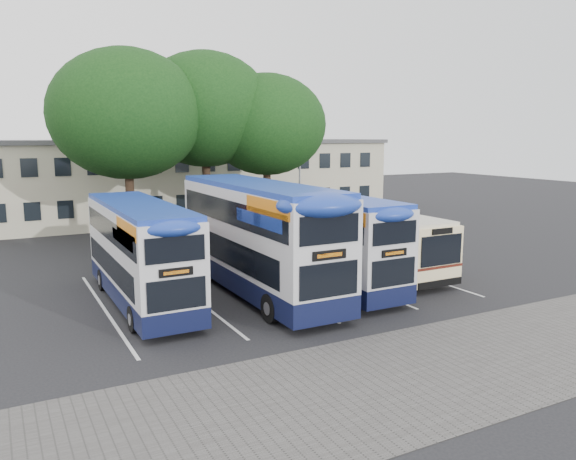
# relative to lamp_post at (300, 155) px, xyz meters

# --- Properties ---
(ground) EXTENTS (120.00, 120.00, 0.00)m
(ground) POSITION_rel_lamp_post_xyz_m (-6.00, -19.97, -5.08)
(ground) COLOR black
(ground) RESTS_ON ground
(paving_strip) EXTENTS (40.00, 6.00, 0.01)m
(paving_strip) POSITION_rel_lamp_post_xyz_m (-8.00, -24.97, -5.08)
(paving_strip) COLOR #595654
(paving_strip) RESTS_ON ground
(bay_lines) EXTENTS (14.12, 11.00, 0.01)m
(bay_lines) POSITION_rel_lamp_post_xyz_m (-9.75, -14.97, -5.08)
(bay_lines) COLOR silver
(bay_lines) RESTS_ON ground
(depot_building) EXTENTS (32.40, 8.40, 6.20)m
(depot_building) POSITION_rel_lamp_post_xyz_m (-6.00, 7.02, -1.93)
(depot_building) COLOR #BAAF96
(depot_building) RESTS_ON ground
(lamp_post) EXTENTS (0.25, 1.05, 9.06)m
(lamp_post) POSITION_rel_lamp_post_xyz_m (0.00, 0.00, 0.00)
(lamp_post) COLOR gray
(lamp_post) RESTS_ON ground
(tree_left) EXTENTS (8.73, 8.73, 11.44)m
(tree_left) POSITION_rel_lamp_post_xyz_m (-13.08, -3.13, 2.63)
(tree_left) COLOR black
(tree_left) RESTS_ON ground
(tree_mid) EXTENTS (8.44, 8.44, 11.72)m
(tree_mid) POSITION_rel_lamp_post_xyz_m (-8.00, -2.08, 3.04)
(tree_mid) COLOR black
(tree_mid) RESTS_ON ground
(tree_right) EXTENTS (7.62, 7.62, 10.45)m
(tree_right) POSITION_rel_lamp_post_xyz_m (-4.26, -3.24, 2.11)
(tree_right) COLOR black
(tree_right) RESTS_ON ground
(bus_dd_left) EXTENTS (2.31, 9.54, 3.97)m
(bus_dd_left) POSITION_rel_lamp_post_xyz_m (-15.29, -14.79, -2.90)
(bus_dd_left) COLOR #0E1233
(bus_dd_left) RESTS_ON ground
(bus_dd_mid) EXTENTS (2.69, 11.09, 4.62)m
(bus_dd_mid) POSITION_rel_lamp_post_xyz_m (-10.65, -15.56, -2.54)
(bus_dd_mid) COLOR #0E1233
(bus_dd_mid) RESTS_ON ground
(bus_dd_right) EXTENTS (2.33, 9.63, 4.01)m
(bus_dd_right) POSITION_rel_lamp_post_xyz_m (-7.50, -15.68, -2.87)
(bus_dd_right) COLOR #0E1233
(bus_dd_right) RESTS_ON ground
(bus_single) EXTENTS (2.49, 9.77, 2.91)m
(bus_single) POSITION_rel_lamp_post_xyz_m (-3.99, -14.25, -3.43)
(bus_single) COLOR #FBE4A7
(bus_single) RESTS_ON ground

